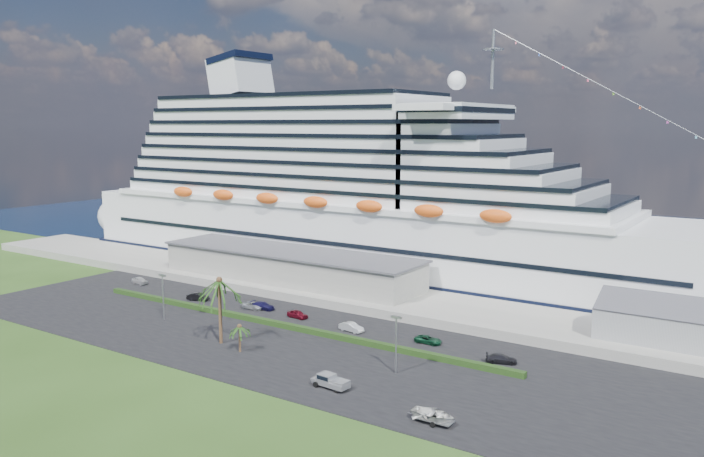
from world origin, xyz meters
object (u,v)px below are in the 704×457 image
Objects in this scene: boat_trailer at (433,414)px; parked_car_3 at (262,306)px; pickup_truck at (330,381)px; cruise_ship at (364,201)px.

parked_car_3 is at bearing 151.57° from boat_trailer.
boat_trailer is (49.78, -26.94, 0.44)m from parked_car_3.
cruise_ship is at bearing 119.45° from pickup_truck.
cruise_ship reaches higher than parked_car_3.
pickup_truck reaches higher than boat_trailer.
pickup_truck is at bearing -134.27° from parked_car_3.
boat_trailer reaches higher than parked_car_3.
cruise_ship is 35.52× the size of pickup_truck.
pickup_truck reaches higher than parked_car_3.
parked_car_3 is (3.73, -41.02, -15.86)m from cruise_ship.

